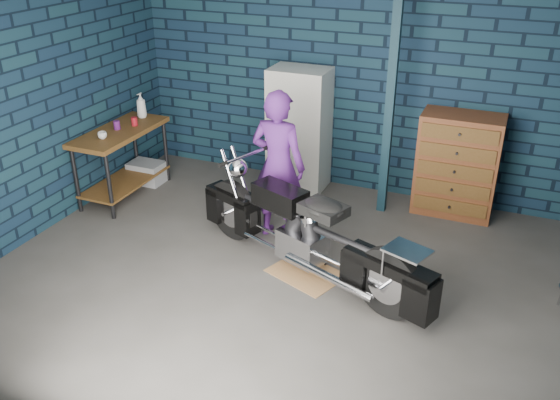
# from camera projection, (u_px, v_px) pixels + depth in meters

# --- Properties ---
(ground) EXTENTS (6.00, 6.00, 0.00)m
(ground) POSITION_uv_depth(u_px,v_px,m) (282.00, 280.00, 6.08)
(ground) COLOR #454340
(ground) RESTS_ON ground
(room_walls) EXTENTS (6.02, 5.01, 2.71)m
(room_walls) POSITION_uv_depth(u_px,v_px,m) (305.00, 85.00, 5.69)
(room_walls) COLOR #102135
(room_walls) RESTS_ON ground
(support_post) EXTENTS (0.10, 0.10, 2.70)m
(support_post) POSITION_uv_depth(u_px,v_px,m) (390.00, 107.00, 6.90)
(support_post) COLOR #102732
(support_post) RESTS_ON ground
(workbench) EXTENTS (0.60, 1.40, 0.91)m
(workbench) POSITION_uv_depth(u_px,v_px,m) (123.00, 163.00, 7.69)
(workbench) COLOR brown
(workbench) RESTS_ON ground
(drip_mat) EXTENTS (0.87, 0.77, 0.01)m
(drip_mat) POSITION_uv_depth(u_px,v_px,m) (306.00, 273.00, 6.19)
(drip_mat) COLOR #9B6843
(drip_mat) RESTS_ON ground
(motorcycle) EXTENTS (2.57, 1.52, 1.10)m
(motorcycle) POSITION_uv_depth(u_px,v_px,m) (307.00, 228.00, 5.94)
(motorcycle) COLOR black
(motorcycle) RESTS_ON ground
(person) EXTENTS (0.65, 0.45, 1.74)m
(person) POSITION_uv_depth(u_px,v_px,m) (278.00, 166.00, 6.54)
(person) COLOR #4B1C6B
(person) RESTS_ON ground
(storage_bin) EXTENTS (0.46, 0.33, 0.29)m
(storage_bin) POSITION_uv_depth(u_px,v_px,m) (147.00, 172.00, 8.19)
(storage_bin) COLOR gray
(storage_bin) RESTS_ON ground
(locker) EXTENTS (0.75, 0.54, 1.62)m
(locker) POSITION_uv_depth(u_px,v_px,m) (299.00, 129.00, 7.80)
(locker) COLOR silver
(locker) RESTS_ON ground
(tool_chest) EXTENTS (0.95, 0.53, 1.26)m
(tool_chest) POSITION_uv_depth(u_px,v_px,m) (457.00, 165.00, 7.17)
(tool_chest) COLOR brown
(tool_chest) RESTS_ON ground
(cup_a) EXTENTS (0.12, 0.12, 0.09)m
(cup_a) POSITION_uv_depth(u_px,v_px,m) (102.00, 135.00, 7.18)
(cup_a) COLOR beige
(cup_a) RESTS_ON workbench
(mug_purple) EXTENTS (0.09, 0.09, 0.11)m
(mug_purple) POSITION_uv_depth(u_px,v_px,m) (117.00, 125.00, 7.48)
(mug_purple) COLOR #561A68
(mug_purple) RESTS_ON workbench
(mug_red) EXTENTS (0.10, 0.10, 0.11)m
(mug_red) POSITION_uv_depth(u_px,v_px,m) (134.00, 121.00, 7.61)
(mug_red) COLOR maroon
(mug_red) RESTS_ON workbench
(bottle) EXTENTS (0.13, 0.13, 0.33)m
(bottle) POSITION_uv_depth(u_px,v_px,m) (141.00, 105.00, 7.86)
(bottle) COLOR gray
(bottle) RESTS_ON workbench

